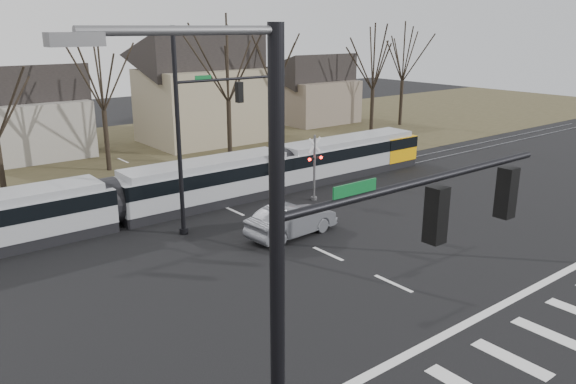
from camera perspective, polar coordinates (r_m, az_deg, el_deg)
ground at (r=22.63m, az=14.50°, el=-10.73°), size 140.00×140.00×0.00m
grass_verge at (r=47.89m, az=-17.31°, el=3.50°), size 140.00×28.00×0.01m
crosswalk at (r=20.81m, az=23.48°, el=-14.18°), size 27.00×2.60×0.01m
stop_line at (r=21.74m, az=18.33°, el=-12.24°), size 28.00×0.35×0.01m
lane_dashes at (r=33.86m, az=-7.35°, el=-1.08°), size 0.18×30.00×0.01m
rail_pair at (r=33.69m, az=-7.17°, el=-1.12°), size 90.00×1.52×0.06m
tram at (r=33.12m, az=-8.48°, el=1.08°), size 35.19×2.61×2.67m
sedan at (r=28.16m, az=0.39°, el=-2.87°), size 2.57×5.25×1.63m
signal_pole_near_left at (r=9.47m, az=6.80°, el=-11.63°), size 9.28×0.44×10.20m
signal_pole_far at (r=28.42m, az=-8.27°, el=7.31°), size 9.28×0.44×10.20m
rail_crossing_signal at (r=33.66m, az=2.70°, el=2.26°), size 1.08×0.36×4.00m
tree_row at (r=42.39m, az=-12.34°, el=9.13°), size 59.20×7.20×10.00m
house_b at (r=49.56m, az=-24.84°, el=7.82°), size 8.64×7.56×7.65m
house_c at (r=51.77m, az=-8.79°, el=10.85°), size 10.80×8.64×10.10m
house_d at (r=62.16m, az=2.61°, el=10.76°), size 8.64×7.56×7.65m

